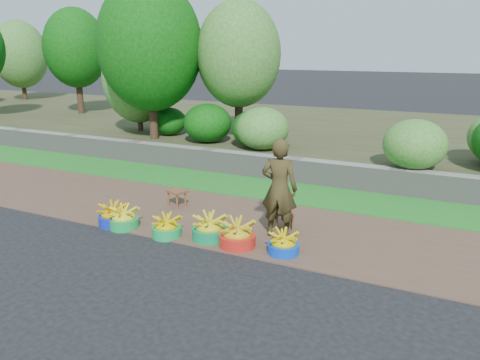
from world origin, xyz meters
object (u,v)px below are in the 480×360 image
at_px(vendor_woman, 279,188).
at_px(basin_e, 237,235).
at_px(basin_d, 210,229).
at_px(basin_f, 283,244).
at_px(basin_a, 113,216).
at_px(basin_c, 167,227).
at_px(basin_b, 124,219).
at_px(stool_left, 177,193).
at_px(stool_right, 285,215).

bearing_deg(vendor_woman, basin_e, 51.25).
distance_m(basin_d, basin_e, 0.51).
bearing_deg(basin_e, basin_f, 4.24).
height_order(basin_a, basin_c, basin_a).
xyz_separation_m(basin_a, basin_b, (0.25, -0.03, -0.01)).
height_order(basin_d, basin_f, basin_d).
bearing_deg(vendor_woman, basin_f, 112.19).
xyz_separation_m(basin_b, basin_f, (2.78, 0.18, -0.01)).
bearing_deg(basin_e, basin_d, 174.10).
xyz_separation_m(basin_b, vendor_woman, (2.47, 0.77, 0.65)).
bearing_deg(vendor_woman, stool_left, -18.56).
bearing_deg(basin_d, vendor_woman, 32.17).
bearing_deg(basin_e, basin_c, -173.65).
xyz_separation_m(basin_e, basin_f, (0.72, 0.05, -0.03)).
bearing_deg(basin_e, stool_right, 67.43).
height_order(basin_b, basin_c, basin_b).
bearing_deg(basin_b, basin_a, 173.97).
xyz_separation_m(basin_a, basin_d, (1.79, 0.16, 0.01)).
xyz_separation_m(basin_a, basin_f, (3.03, 0.16, -0.01)).
bearing_deg(basin_b, stool_right, 23.97).
bearing_deg(basin_b, basin_c, -0.26).
distance_m(basin_b, vendor_woman, 2.67).
distance_m(basin_a, basin_d, 1.80).
bearing_deg(basin_c, stool_right, 34.53).
bearing_deg(basin_f, stool_right, 109.62).
height_order(basin_c, basin_e, basin_e).
distance_m(basin_c, basin_f, 1.93).
bearing_deg(basin_b, basin_f, 3.76).
distance_m(basin_b, stool_left, 1.31).
bearing_deg(basin_d, basin_a, -175.04).
distance_m(basin_a, basin_b, 0.25).
bearing_deg(basin_c, basin_d, 15.26).
xyz_separation_m(basin_c, basin_e, (1.19, 0.13, 0.03)).
xyz_separation_m(basin_e, vendor_woman, (0.42, 0.64, 0.62)).
relative_size(basin_c, basin_d, 0.85).
height_order(basin_c, basin_f, basin_c).
bearing_deg(stool_right, stool_left, 174.92).
relative_size(basin_a, basin_c, 1.09).
xyz_separation_m(basin_c, vendor_woman, (1.61, 0.77, 0.66)).
bearing_deg(basin_f, basin_c, -174.44).
xyz_separation_m(basin_c, stool_right, (1.59, 1.10, 0.11)).
height_order(basin_c, basin_d, basin_d).
bearing_deg(vendor_woman, basin_c, 20.05).
distance_m(basin_e, vendor_woman, 0.99).
xyz_separation_m(basin_b, basin_c, (0.86, -0.00, -0.01)).
xyz_separation_m(basin_b, basin_d, (1.54, 0.18, 0.02)).
bearing_deg(stool_left, basin_b, -98.95).
xyz_separation_m(basin_e, stool_right, (0.40, 0.96, 0.08)).
distance_m(basin_e, stool_right, 1.05).
bearing_deg(basin_a, basin_f, 2.96).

